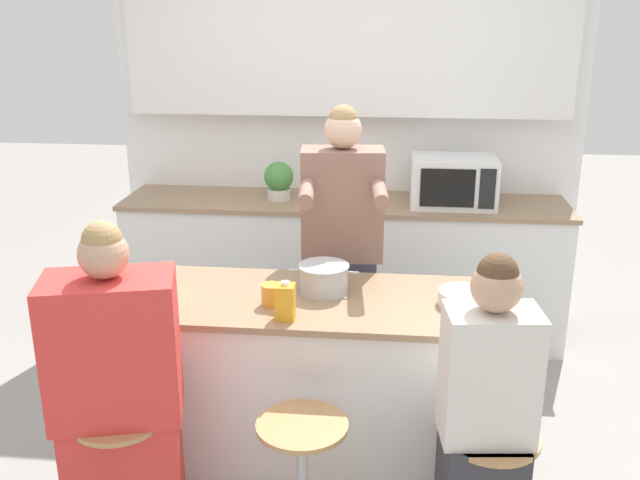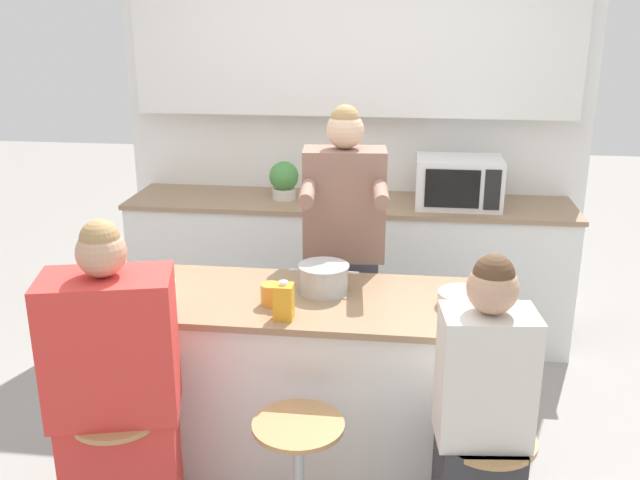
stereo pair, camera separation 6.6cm
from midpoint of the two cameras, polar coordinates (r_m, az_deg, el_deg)
name	(u,v)px [view 2 (the right image)]	position (r m, az deg, el deg)	size (l,w,h in m)	color
ground_plane	(318,468)	(3.63, 0.41, -17.77)	(16.00, 16.00, 0.00)	gray
wall_back	(354,99)	(4.78, 3.11, 11.17)	(3.09, 0.22, 2.70)	white
back_counter	(348,268)	(4.77, 2.64, -2.23)	(2.87, 0.60, 0.93)	white
kitchen_island	(318,385)	(3.38, 0.43, -11.56)	(1.77, 0.68, 0.89)	black
bar_stool_leftmost	(123,479)	(3.10, -14.87, -18.02)	(0.38, 0.38, 0.63)	tan
person_cooking	(344,270)	(3.69, 2.41, -2.43)	(0.45, 0.56, 1.68)	#383842
person_wrapped_blanket	(117,404)	(2.94, -15.32, -12.55)	(0.54, 0.40, 1.41)	red
person_seated_near	(480,440)	(2.78, 13.39, -15.32)	(0.35, 0.29, 1.34)	#333338
cooking_pot	(324,279)	(3.22, 0.89, -3.11)	(0.32, 0.23, 0.13)	#B7BABC
fruit_bowl	(463,299)	(3.16, 11.98, -4.65)	(0.22, 0.22, 0.06)	silver
mixing_bowl_steel	(150,290)	(3.25, -12.88, -3.92)	(0.23, 0.23, 0.08)	silver
coffee_cup_near	(271,294)	(3.10, -3.32, -4.36)	(0.12, 0.09, 0.10)	orange
juice_carton	(284,301)	(2.96, -2.27, -4.92)	(0.08, 0.08, 0.17)	gold
microwave	(459,182)	(4.55, 11.44, 4.56)	(0.53, 0.36, 0.31)	white
potted_plant	(284,179)	(4.64, -2.49, 4.86)	(0.19, 0.19, 0.25)	beige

